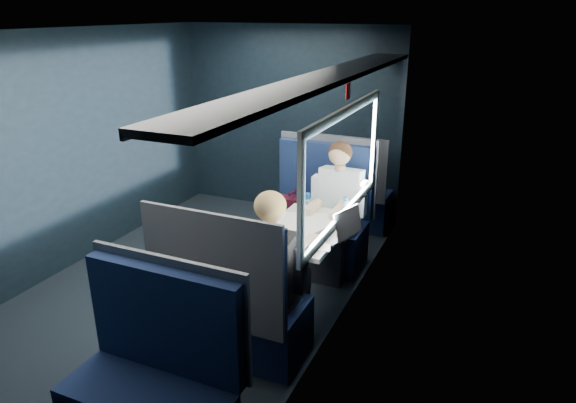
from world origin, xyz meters
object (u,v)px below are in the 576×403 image
at_px(man, 337,204).
at_px(bottle_small, 345,209).
at_px(seat_row_front, 346,195).
at_px(seat_row_back, 155,389).
at_px(seat_bay_near, 317,222).
at_px(laptop, 340,229).
at_px(seat_bay_far, 234,308).
at_px(woman, 274,266).
at_px(table, 302,235).
at_px(cup, 352,209).

bearing_deg(man, bottle_small, -61.97).
height_order(seat_row_front, seat_row_back, same).
distance_m(seat_bay_near, laptop, 1.14).
relative_size(seat_row_front, seat_row_back, 1.00).
bearing_deg(seat_bay_far, woman, 33.82).
bearing_deg(seat_bay_near, table, -77.54).
distance_m(seat_bay_near, cup, 0.75).
bearing_deg(table, bottle_small, 49.78).
height_order(table, woman, woman).
xyz_separation_m(seat_row_front, bottle_small, (0.45, -1.48, 0.42)).
bearing_deg(seat_row_back, woman, 77.07).
height_order(table, seat_row_back, seat_row_back).
distance_m(seat_bay_near, man, 0.43).
distance_m(seat_row_back, cup, 2.32).
bearing_deg(cup, seat_row_back, -102.11).
bearing_deg(woman, seat_bay_far, -146.18).
xyz_separation_m(seat_row_back, woman, (0.25, 1.09, 0.32)).
bearing_deg(man, seat_bay_far, -99.03).
bearing_deg(seat_row_back, seat_row_front, 90.00).
bearing_deg(laptop, cup, 95.77).
bearing_deg(cup, man, 131.64).
distance_m(table, seat_row_back, 1.82).
xyz_separation_m(table, seat_row_back, (-0.18, -1.80, -0.25)).
distance_m(man, bottle_small, 0.44).
bearing_deg(bottle_small, seat_bay_far, -110.75).
distance_m(woman, cup, 1.17).
xyz_separation_m(seat_bay_near, seat_bay_far, (0.01, -1.74, -0.01)).
bearing_deg(laptop, woman, -113.32).
bearing_deg(laptop, bottle_small, 101.72).
bearing_deg(woman, table, 95.45).
height_order(woman, cup, woman).
bearing_deg(seat_row_back, bottle_small, 77.93).
relative_size(bottle_small, cup, 2.11).
relative_size(man, cup, 13.80).
bearing_deg(table, seat_row_front, 95.80).
distance_m(seat_row_front, cup, 1.49).
relative_size(seat_row_back, bottle_small, 5.73).
distance_m(seat_row_back, laptop, 1.86).
bearing_deg(seat_row_back, man, 84.28).
bearing_deg(laptop, man, 110.34).
xyz_separation_m(man, cup, (0.23, -0.26, 0.07)).
distance_m(man, laptop, 0.81).
bearing_deg(seat_row_front, seat_row_back, -90.00).
height_order(seat_row_front, bottle_small, seat_row_front).
relative_size(table, seat_row_back, 0.86).
xyz_separation_m(seat_bay_near, cup, (0.49, -0.43, 0.37)).
xyz_separation_m(seat_row_back, laptop, (0.53, 1.74, 0.40)).
relative_size(seat_bay_far, man, 0.95).
distance_m(man, cup, 0.35).
bearing_deg(woman, seat_row_front, 95.70).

